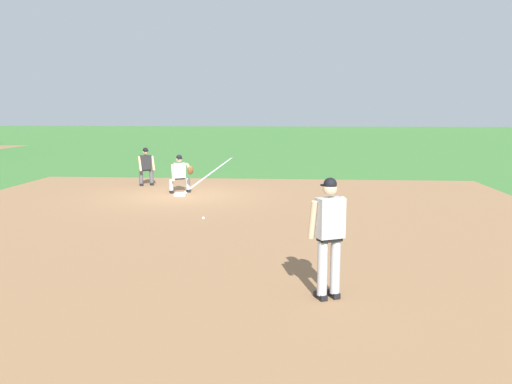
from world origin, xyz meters
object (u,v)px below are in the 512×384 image
at_px(pitcher, 329,230).
at_px(first_baseman, 180,172).
at_px(umpire, 146,165).
at_px(first_base_bag, 181,194).
at_px(baseball, 203,218).

relative_size(pitcher, first_baseman, 1.39).
bearing_deg(umpire, first_base_bag, -140.43).
xyz_separation_m(pitcher, umpire, (11.30, 6.20, -0.27)).
relative_size(baseball, first_baseman, 0.06).
relative_size(baseball, pitcher, 0.04).
bearing_deg(umpire, baseball, -150.90).
height_order(baseball, pitcher, pitcher).
xyz_separation_m(baseball, pitcher, (-5.39, -2.91, 1.02)).
bearing_deg(baseball, first_base_bag, 21.51).
height_order(first_base_bag, umpire, umpire).
xyz_separation_m(first_base_bag, pitcher, (-9.08, -4.36, 1.01)).
distance_m(first_base_bag, first_baseman, 0.92).
bearing_deg(first_baseman, pitcher, -155.12).
xyz_separation_m(first_base_bag, umpire, (2.22, 1.83, 0.75)).
relative_size(first_baseman, umpire, 0.92).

